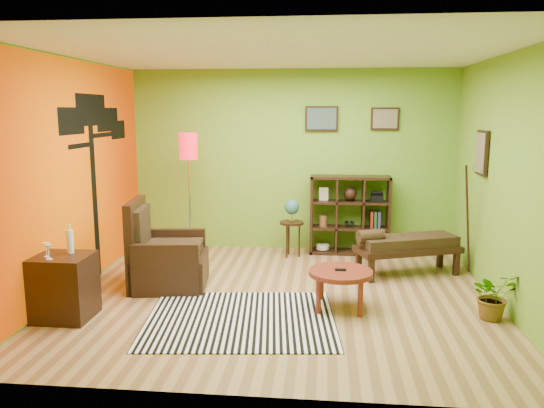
# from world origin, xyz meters

# --- Properties ---
(ground) EXTENTS (5.00, 5.00, 0.00)m
(ground) POSITION_xyz_m (0.00, 0.00, 0.00)
(ground) COLOR #A87F50
(ground) RESTS_ON ground
(room_shell) EXTENTS (5.04, 4.54, 2.82)m
(room_shell) POSITION_xyz_m (-0.09, 0.01, 1.80)
(room_shell) COLOR #6CA22A
(room_shell) RESTS_ON ground
(zebra_rug) EXTENTS (2.12, 1.81, 0.01)m
(zebra_rug) POSITION_xyz_m (-0.34, -0.75, 0.01)
(zebra_rug) COLOR white
(zebra_rug) RESTS_ON ground
(coffee_table) EXTENTS (0.71, 0.71, 0.46)m
(coffee_table) POSITION_xyz_m (0.71, -0.31, 0.37)
(coffee_table) COLOR maroon
(coffee_table) RESTS_ON ground
(armchair) EXTENTS (1.01, 1.01, 1.09)m
(armchair) POSITION_xyz_m (-1.46, 0.25, 0.33)
(armchair) COLOR black
(armchair) RESTS_ON ground
(side_cabinet) EXTENTS (0.58, 0.53, 1.00)m
(side_cabinet) POSITION_xyz_m (-2.20, -0.89, 0.35)
(side_cabinet) COLOR black
(side_cabinet) RESTS_ON ground
(floor_lamp) EXTENTS (0.28, 0.28, 1.86)m
(floor_lamp) POSITION_xyz_m (-1.44, 1.48, 1.50)
(floor_lamp) COLOR silver
(floor_lamp) RESTS_ON ground
(globe_table) EXTENTS (0.36, 0.36, 0.87)m
(globe_table) POSITION_xyz_m (0.03, 1.76, 0.66)
(globe_table) COLOR black
(globe_table) RESTS_ON ground
(cube_shelf) EXTENTS (1.20, 0.35, 1.20)m
(cube_shelf) POSITION_xyz_m (0.91, 2.03, 0.60)
(cube_shelf) COLOR black
(cube_shelf) RESTS_ON ground
(bench) EXTENTS (1.48, 0.94, 0.65)m
(bench) POSITION_xyz_m (1.60, 1.02, 0.41)
(bench) COLOR black
(bench) RESTS_ON ground
(potted_plant) EXTENTS (0.59, 0.62, 0.40)m
(potted_plant) POSITION_xyz_m (2.30, -0.46, 0.20)
(potted_plant) COLOR #26661E
(potted_plant) RESTS_ON ground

